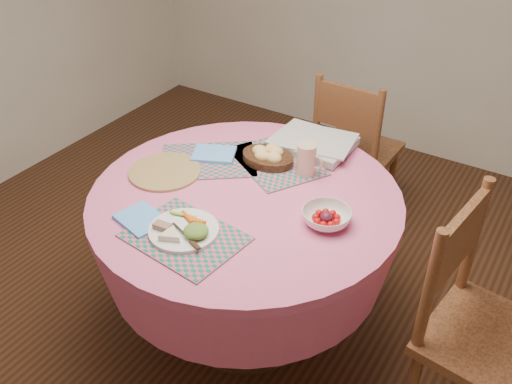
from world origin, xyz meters
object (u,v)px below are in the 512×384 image
at_px(fruit_bowl, 326,218).
at_px(latte_mug, 307,159).
at_px(dining_table, 246,233).
at_px(wicker_trivet, 165,172).
at_px(chair_back, 353,147).
at_px(bread_bowl, 268,155).
at_px(chair_right, 478,325).
at_px(dinner_plate, 184,230).

bearing_deg(fruit_bowl, latte_mug, 130.51).
bearing_deg(dining_table, wicker_trivet, -173.04).
bearing_deg(wicker_trivet, fruit_bowl, 3.62).
distance_m(latte_mug, fruit_bowl, 0.34).
height_order(chair_back, latte_mug, chair_back).
relative_size(dining_table, wicker_trivet, 4.13).
bearing_deg(bread_bowl, wicker_trivet, -137.29).
xyz_separation_m(wicker_trivet, latte_mug, (0.50, 0.30, 0.07)).
bearing_deg(chair_back, chair_right, 134.11).
xyz_separation_m(bread_bowl, fruit_bowl, (0.40, -0.25, -0.01)).
relative_size(chair_right, dinner_plate, 3.85).
height_order(chair_right, latte_mug, chair_right).
distance_m(dinner_plate, bread_bowl, 0.58).
bearing_deg(chair_right, bread_bowl, 86.04).
bearing_deg(wicker_trivet, chair_right, 4.29).
distance_m(dinner_plate, fruit_bowl, 0.52).
bearing_deg(bread_bowl, fruit_bowl, -32.20).
distance_m(chair_right, latte_mug, 0.89).
xyz_separation_m(chair_back, wicker_trivet, (-0.40, -1.08, 0.29)).
bearing_deg(dining_table, bread_bowl, 100.69).
bearing_deg(dinner_plate, fruit_bowl, 39.48).
height_order(dining_table, fruit_bowl, fruit_bowl).
height_order(bread_bowl, fruit_bowl, bread_bowl).
relative_size(chair_back, dinner_plate, 3.55).
height_order(chair_right, chair_back, chair_right).
distance_m(wicker_trivet, latte_mug, 0.59).
bearing_deg(chair_right, fruit_bowl, 102.57).
bearing_deg(chair_back, bread_bowl, 85.70).
bearing_deg(dining_table, chair_back, 88.51).
bearing_deg(wicker_trivet, chair_back, 69.80).
bearing_deg(bread_bowl, dinner_plate, -89.76).
height_order(chair_back, dinner_plate, chair_back).
height_order(dining_table, wicker_trivet, wicker_trivet).
bearing_deg(chair_back, dining_table, 89.66).
height_order(dining_table, bread_bowl, bread_bowl).
distance_m(chair_right, bread_bowl, 1.05).
xyz_separation_m(chair_right, chair_back, (-0.91, 0.98, -0.04)).
relative_size(chair_back, bread_bowl, 3.90).
distance_m(chair_right, wicker_trivet, 1.34).
bearing_deg(bread_bowl, chair_back, 84.54).
height_order(dining_table, chair_back, chair_back).
bearing_deg(dinner_plate, chair_back, 86.96).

